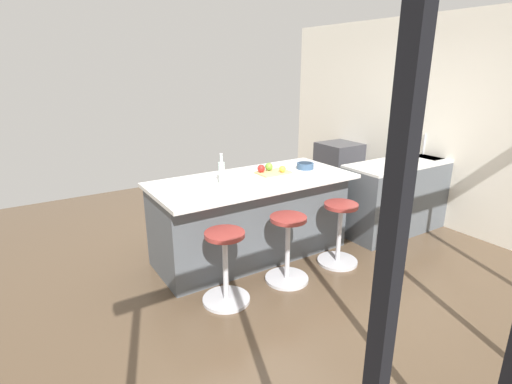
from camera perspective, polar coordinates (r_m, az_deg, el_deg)
ground_plane at (r=4.51m, az=1.68°, el=-9.61°), size 7.02×7.02×0.00m
interior_partition_left at (r=5.92m, az=23.50°, el=9.45°), size 0.15×5.40×2.73m
sink_cabinet at (r=5.71m, az=22.11°, el=0.07°), size 2.24×0.60×1.20m
oven_range at (r=6.63m, az=11.84°, el=3.17°), size 0.60×0.61×0.89m
kitchen_island at (r=4.42m, az=-0.68°, el=-3.58°), size 2.21×1.01×0.92m
stool_by_window at (r=4.38m, az=11.95°, el=-6.17°), size 0.44×0.44×0.69m
stool_middle at (r=3.96m, az=4.58°, el=-8.50°), size 0.44×0.44×0.69m
stool_near_camera at (r=3.63m, az=-4.44°, el=-11.12°), size 0.44×0.44×0.69m
cutting_board at (r=4.45m, az=2.50°, el=2.84°), size 0.36×0.24×0.02m
apple_yellow at (r=4.42m, az=3.86°, el=3.36°), size 0.07×0.07×0.07m
apple_red at (r=4.41m, az=0.75°, el=3.44°), size 0.09×0.09×0.09m
apple_green at (r=4.48m, az=1.88°, el=3.69°), size 0.09×0.09×0.09m
water_bottle at (r=4.06m, az=-5.00°, el=2.98°), size 0.06×0.06×0.31m
fruit_bowl at (r=4.68m, az=7.15°, el=3.84°), size 0.20×0.20×0.07m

